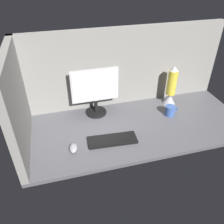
{
  "coord_description": "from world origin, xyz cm",
  "views": [
    {
      "loc": [
        -59.65,
        -142.65,
        118.25
      ],
      "look_at": [
        -11.73,
        0.0,
        14.0
      ],
      "focal_mm": 37.13,
      "sensor_mm": 36.0,
      "label": 1
    }
  ],
  "objects_px": {
    "mouse": "(73,148)",
    "lava_lamp": "(171,89)",
    "mug_ceramic_blue": "(170,111)",
    "monitor": "(95,90)",
    "keyboard": "(112,140)"
  },
  "relations": [
    {
      "from": "monitor",
      "to": "mouse",
      "type": "bearing_deg",
      "value": -121.22
    },
    {
      "from": "monitor",
      "to": "mouse",
      "type": "height_order",
      "value": "monitor"
    },
    {
      "from": "mug_ceramic_blue",
      "to": "keyboard",
      "type": "bearing_deg",
      "value": -160.85
    },
    {
      "from": "mouse",
      "to": "lava_lamp",
      "type": "height_order",
      "value": "lava_lamp"
    },
    {
      "from": "mouse",
      "to": "mug_ceramic_blue",
      "type": "distance_m",
      "value": 0.9
    },
    {
      "from": "monitor",
      "to": "mug_ceramic_blue",
      "type": "height_order",
      "value": "monitor"
    },
    {
      "from": "monitor",
      "to": "mug_ceramic_blue",
      "type": "xyz_separation_m",
      "value": [
        0.62,
        -0.2,
        -0.18
      ]
    },
    {
      "from": "keyboard",
      "to": "mug_ceramic_blue",
      "type": "bearing_deg",
      "value": 23.21
    },
    {
      "from": "monitor",
      "to": "keyboard",
      "type": "relative_size",
      "value": 1.12
    },
    {
      "from": "monitor",
      "to": "lava_lamp",
      "type": "relative_size",
      "value": 1.09
    },
    {
      "from": "mug_ceramic_blue",
      "to": "lava_lamp",
      "type": "bearing_deg",
      "value": 65.71
    },
    {
      "from": "mug_ceramic_blue",
      "to": "lava_lamp",
      "type": "distance_m",
      "value": 0.22
    },
    {
      "from": "monitor",
      "to": "keyboard",
      "type": "distance_m",
      "value": 0.46
    },
    {
      "from": "lava_lamp",
      "to": "monitor",
      "type": "bearing_deg",
      "value": 177.64
    },
    {
      "from": "monitor",
      "to": "mouse",
      "type": "relative_size",
      "value": 4.32
    }
  ]
}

